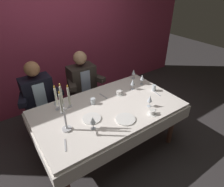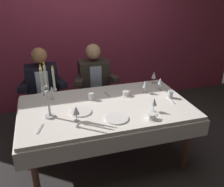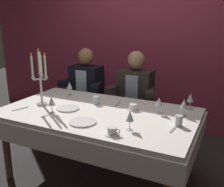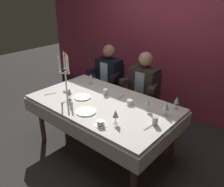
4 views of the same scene
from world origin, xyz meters
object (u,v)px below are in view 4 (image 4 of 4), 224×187
Objects in this scene: dinner_plate_1 at (82,97)px; wine_glass_3 at (116,114)px; wine_glass_4 at (166,107)px; seated_diner_1 at (144,84)px; candelabra at (65,74)px; dining_table at (103,110)px; wine_glass_2 at (177,100)px; water_tumbler_0 at (155,121)px; coffee_cup_1 at (101,124)px; wine_glass_1 at (91,77)px; dinner_plate_0 at (86,111)px; coffee_cup_0 at (130,102)px; seated_diner_0 at (109,74)px; wine_glass_0 at (148,102)px; wine_glass_5 at (69,92)px; water_tumbler_1 at (105,92)px.

wine_glass_3 is (0.75, -0.20, 0.11)m from dinner_plate_1.
seated_diner_1 reaches higher than wine_glass_4.
candelabra is 1.22m from seated_diner_1.
dinner_plate_1 is (-0.30, -0.08, 0.13)m from dining_table.
dining_table is at bearing -150.46° from wine_glass_2.
seated_diner_1 is (0.68, 0.97, -0.27)m from candelabra.
water_tumbler_0 reaches higher than dinner_plate_1.
coffee_cup_1 is at bearing -122.66° from wine_glass_4.
dining_table is 0.70m from wine_glass_1.
wine_glass_2 is at bearing 63.62° from coffee_cup_1.
coffee_cup_0 is (0.28, 0.50, 0.02)m from dinner_plate_0.
seated_diner_1 is (-0.74, 0.91, -0.05)m from water_tumbler_0.
dining_table is 1.11m from seated_diner_0.
water_tumbler_0 is at bearing -51.07° from seated_diner_1.
wine_glass_0 is 0.36m from wine_glass_2.
dinner_plate_0 is 0.19× the size of seated_diner_1.
wine_glass_5 is (-0.93, -0.43, 0.00)m from wine_glass_0.
dinner_plate_0 and dinner_plate_1 have the same top height.
candelabra reaches higher than dinner_plate_1.
dinner_plate_1 is 0.91m from wine_glass_0.
candelabra reaches higher than seated_diner_0.
wine_glass_0 reaches higher than coffee_cup_1.
dining_table is at bearing -56.72° from water_tumbler_1.
wine_glass_4 is at bearing -94.62° from wine_glass_2.
wine_glass_3 reaches higher than dinner_plate_1.
coffee_cup_1 is at bearing -116.38° from wine_glass_2.
wine_glass_1 is at bearing 164.88° from water_tumbler_0.
seated_diner_1 is (-0.39, 1.17, -0.12)m from wine_glass_3.
coffee_cup_0 is (0.60, 0.26, 0.02)m from dinner_plate_1.
wine_glass_2 is 1.36m from wine_glass_5.
wine_glass_3 is (0.43, 0.04, 0.11)m from dinner_plate_0.
seated_diner_1 is (-0.73, 0.66, -0.12)m from wine_glass_4.
wine_glass_0 is 1.77× the size of water_tumbler_0.
seated_diner_0 is at bearing 163.67° from wine_glass_2.
candelabra is at bearing -178.90° from dinner_plate_1.
wine_glass_0 is 0.13× the size of seated_diner_0.
dinner_plate_1 is 0.79m from wine_glass_3.
wine_glass_1 is 1.97× the size of water_tumbler_1.
wine_glass_4 is at bearing -24.44° from seated_diner_0.
dining_table is 11.83× the size of wine_glass_2.
candelabra reaches higher than dinner_plate_0.
seated_diner_1 reaches higher than wine_glass_2.
seated_diner_1 reaches higher than dining_table.
wine_glass_4 is at bearing 56.93° from wine_glass_3.
wine_glass_1 is 1.00× the size of wine_glass_3.
seated_diner_1 is (0.36, 0.97, -0.01)m from dinner_plate_1.
wine_glass_5 reaches higher than water_tumbler_1.
wine_glass_5 is (-1.15, -0.47, -0.00)m from wine_glass_4.
seated_diner_1 is (0.19, 0.70, -0.05)m from water_tumbler_1.
wine_glass_3 is at bearing -15.00° from dinner_plate_1.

